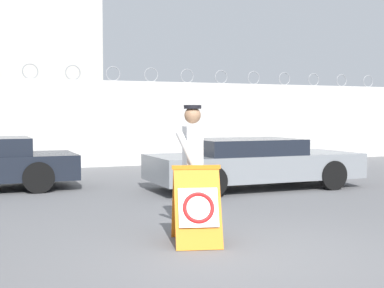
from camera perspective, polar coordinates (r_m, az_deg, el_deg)
name	(u,v)px	position (r m, az deg, el deg)	size (l,w,h in m)	color
ground_plane	(242,256)	(6.38, 5.35, -11.79)	(90.00, 90.00, 0.00)	slate
perimeter_wall	(74,124)	(16.85, -12.52, 2.15)	(36.00, 0.30, 3.16)	silver
barricade_sign	(197,205)	(6.81, 0.50, -6.53)	(0.77, 0.92, 1.01)	orange
security_guard	(192,162)	(7.28, 0.03, -1.98)	(0.49, 0.63, 1.77)	#514C42
parked_car_rear_sedan	(253,163)	(11.92, 6.50, -1.98)	(4.70, 1.93, 1.11)	black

